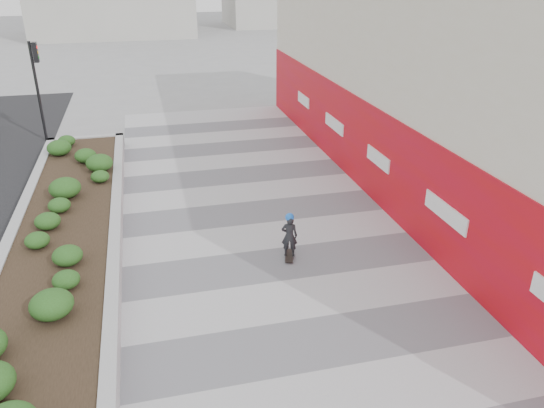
{
  "coord_description": "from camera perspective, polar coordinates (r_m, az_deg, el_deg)",
  "views": [
    {
      "loc": [
        -3.08,
        -6.44,
        7.15
      ],
      "look_at": [
        0.09,
        6.34,
        1.1
      ],
      "focal_mm": 35.0,
      "sensor_mm": 36.0,
      "label": 1
    }
  ],
  "objects": [
    {
      "name": "manhole_cover",
      "position": [
        12.37,
        5.66,
        -10.76
      ],
      "size": [
        0.44,
        0.44,
        0.01
      ],
      "primitive_type": "cylinder",
      "color": "#595654",
      "rests_on": "ground"
    },
    {
      "name": "planter",
      "position": [
        15.23,
        -21.56,
        -3.44
      ],
      "size": [
        3.0,
        18.0,
        0.9
      ],
      "color": "#9E9EA0",
      "rests_on": "ground"
    },
    {
      "name": "ground",
      "position": [
        10.11,
        8.74,
        -20.74
      ],
      "size": [
        160.0,
        160.0,
        0.0
      ],
      "primitive_type": "plane",
      "color": "gray",
      "rests_on": "ground"
    },
    {
      "name": "walkway",
      "position": [
        12.24,
        3.41,
        -11.11
      ],
      "size": [
        8.0,
        36.0,
        0.01
      ],
      "primitive_type": "cube",
      "color": "#A8A8AD",
      "rests_on": "ground"
    },
    {
      "name": "building",
      "position": [
        18.68,
        19.45,
        13.55
      ],
      "size": [
        6.04,
        24.08,
        8.0
      ],
      "color": "beige",
      "rests_on": "ground"
    },
    {
      "name": "traffic_signal_near",
      "position": [
        24.69,
        -23.95,
        12.39
      ],
      "size": [
        0.33,
        0.28,
        4.2
      ],
      "color": "black",
      "rests_on": "ground"
    },
    {
      "name": "skateboarder",
      "position": [
        13.79,
        1.88,
        -3.41
      ],
      "size": [
        0.48,
        0.75,
        1.3
      ],
      "rotation": [
        0.0,
        0.0,
        -0.29
      ],
      "color": "beige",
      "rests_on": "ground"
    }
  ]
}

